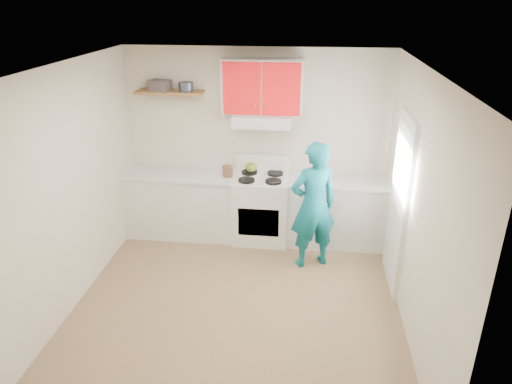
# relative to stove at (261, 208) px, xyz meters

# --- Properties ---
(floor) EXTENTS (3.80, 3.80, 0.00)m
(floor) POSITION_rel_stove_xyz_m (-0.10, -1.57, -0.46)
(floor) COLOR brown
(floor) RESTS_ON ground
(ceiling) EXTENTS (3.60, 3.80, 0.04)m
(ceiling) POSITION_rel_stove_xyz_m (-0.10, -1.57, 2.14)
(ceiling) COLOR white
(ceiling) RESTS_ON floor
(back_wall) EXTENTS (3.60, 0.04, 2.60)m
(back_wall) POSITION_rel_stove_xyz_m (-0.10, 0.32, 0.84)
(back_wall) COLOR beige
(back_wall) RESTS_ON floor
(front_wall) EXTENTS (3.60, 0.04, 2.60)m
(front_wall) POSITION_rel_stove_xyz_m (-0.10, -3.47, 0.84)
(front_wall) COLOR beige
(front_wall) RESTS_ON floor
(left_wall) EXTENTS (0.04, 3.80, 2.60)m
(left_wall) POSITION_rel_stove_xyz_m (-1.90, -1.57, 0.84)
(left_wall) COLOR beige
(left_wall) RESTS_ON floor
(right_wall) EXTENTS (0.04, 3.80, 2.60)m
(right_wall) POSITION_rel_stove_xyz_m (1.70, -1.57, 0.84)
(right_wall) COLOR beige
(right_wall) RESTS_ON floor
(door) EXTENTS (0.05, 0.85, 2.05)m
(door) POSITION_rel_stove_xyz_m (1.68, -0.88, 0.56)
(door) COLOR white
(door) RESTS_ON floor
(door_glass) EXTENTS (0.01, 0.55, 0.95)m
(door_glass) POSITION_rel_stove_xyz_m (1.65, -0.88, 0.99)
(door_glass) COLOR white
(door_glass) RESTS_ON door
(counter_left) EXTENTS (1.52, 0.60, 0.90)m
(counter_left) POSITION_rel_stove_xyz_m (-1.14, 0.02, -0.01)
(counter_left) COLOR silver
(counter_left) RESTS_ON floor
(counter_right) EXTENTS (1.32, 0.60, 0.90)m
(counter_right) POSITION_rel_stove_xyz_m (1.04, 0.02, -0.01)
(counter_right) COLOR silver
(counter_right) RESTS_ON floor
(stove) EXTENTS (0.76, 0.65, 0.92)m
(stove) POSITION_rel_stove_xyz_m (0.00, 0.00, 0.00)
(stove) COLOR white
(stove) RESTS_ON floor
(range_hood) EXTENTS (0.76, 0.44, 0.15)m
(range_hood) POSITION_rel_stove_xyz_m (0.00, 0.10, 1.24)
(range_hood) COLOR silver
(range_hood) RESTS_ON back_wall
(upper_cabinets) EXTENTS (1.02, 0.33, 0.70)m
(upper_cabinets) POSITION_rel_stove_xyz_m (0.00, 0.16, 1.66)
(upper_cabinets) COLOR red
(upper_cabinets) RESTS_ON back_wall
(shelf) EXTENTS (0.90, 0.30, 0.04)m
(shelf) POSITION_rel_stove_xyz_m (-1.25, 0.18, 1.56)
(shelf) COLOR brown
(shelf) RESTS_ON back_wall
(books) EXTENTS (0.31, 0.26, 0.14)m
(books) POSITION_rel_stove_xyz_m (-1.37, 0.16, 1.65)
(books) COLOR #463D41
(books) RESTS_ON shelf
(tin) EXTENTS (0.23, 0.23, 0.12)m
(tin) POSITION_rel_stove_xyz_m (-1.01, 0.16, 1.64)
(tin) COLOR #333D4C
(tin) RESTS_ON shelf
(kettle) EXTENTS (0.18, 0.18, 0.14)m
(kettle) POSITION_rel_stove_xyz_m (-0.16, 0.20, 0.53)
(kettle) COLOR olive
(kettle) RESTS_ON stove
(crock) EXTENTS (0.18, 0.18, 0.17)m
(crock) POSITION_rel_stove_xyz_m (-0.46, -0.00, 0.52)
(crock) COLOR #503923
(crock) RESTS_ON counter_left
(cutting_board) EXTENTS (0.36, 0.29, 0.02)m
(cutting_board) POSITION_rel_stove_xyz_m (0.67, 0.06, 0.45)
(cutting_board) COLOR olive
(cutting_board) RESTS_ON counter_right
(silicone_mat) EXTENTS (0.29, 0.25, 0.01)m
(silicone_mat) POSITION_rel_stove_xyz_m (1.32, -0.04, 0.44)
(silicone_mat) COLOR #B0121F
(silicone_mat) RESTS_ON counter_right
(person) EXTENTS (0.71, 0.60, 1.64)m
(person) POSITION_rel_stove_xyz_m (0.71, -0.61, 0.36)
(person) COLOR #0D6B7A
(person) RESTS_ON floor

